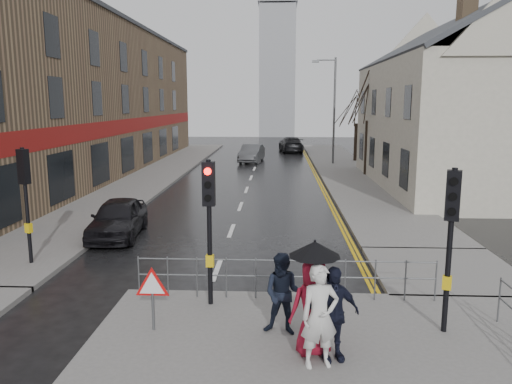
# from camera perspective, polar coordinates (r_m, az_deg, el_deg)

# --- Properties ---
(ground) EXTENTS (120.00, 120.00, 0.00)m
(ground) POSITION_cam_1_polar(r_m,az_deg,el_deg) (11.93, -6.30, -13.53)
(ground) COLOR black
(ground) RESTS_ON ground
(left_pavement) EXTENTS (4.00, 44.00, 0.14)m
(left_pavement) POSITION_cam_1_polar(r_m,az_deg,el_deg) (35.10, -11.06, 2.27)
(left_pavement) COLOR #605E5B
(left_pavement) RESTS_ON ground
(right_pavement) EXTENTS (4.00, 40.00, 0.14)m
(right_pavement) POSITION_cam_1_polar(r_m,az_deg,el_deg) (36.41, 10.05, 2.58)
(right_pavement) COLOR #605E5B
(right_pavement) RESTS_ON ground
(pavement_bridge_right) EXTENTS (4.00, 4.20, 0.14)m
(pavement_bridge_right) POSITION_cam_1_polar(r_m,az_deg,el_deg) (15.32, 20.69, -8.43)
(pavement_bridge_right) COLOR #605E5B
(pavement_bridge_right) RESTS_ON ground
(building_left_terrace) EXTENTS (8.00, 42.00, 10.00)m
(building_left_terrace) POSITION_cam_1_polar(r_m,az_deg,el_deg) (35.56, -20.50, 9.89)
(building_left_terrace) COLOR #7E6548
(building_left_terrace) RESTS_ON ground
(building_right_cream) EXTENTS (9.00, 16.40, 10.10)m
(building_right_cream) POSITION_cam_1_polar(r_m,az_deg,el_deg) (30.56, 22.48, 9.41)
(building_right_cream) COLOR beige
(building_right_cream) RESTS_ON ground
(church_tower) EXTENTS (5.00, 5.00, 18.00)m
(church_tower) POSITION_cam_1_polar(r_m,az_deg,el_deg) (72.91, 2.44, 13.49)
(church_tower) COLOR gray
(church_tower) RESTS_ON ground
(traffic_signal_near_left) EXTENTS (0.28, 0.27, 3.40)m
(traffic_signal_near_left) POSITION_cam_1_polar(r_m,az_deg,el_deg) (11.34, -5.39, -1.72)
(traffic_signal_near_left) COLOR black
(traffic_signal_near_left) RESTS_ON near_pavement
(traffic_signal_near_right) EXTENTS (0.34, 0.33, 3.40)m
(traffic_signal_near_right) POSITION_cam_1_polar(r_m,az_deg,el_deg) (10.63, 21.42, -3.19)
(traffic_signal_near_right) COLOR black
(traffic_signal_near_right) RESTS_ON near_pavement
(traffic_signal_far_left) EXTENTS (0.34, 0.33, 3.40)m
(traffic_signal_far_left) POSITION_cam_1_polar(r_m,az_deg,el_deg) (15.76, -24.88, 0.73)
(traffic_signal_far_left) COLOR black
(traffic_signal_far_left) RESTS_ON left_pavement
(guard_railing_front) EXTENTS (7.14, 0.04, 1.00)m
(guard_railing_front) POSITION_cam_1_polar(r_m,az_deg,el_deg) (12.05, 3.38, -8.86)
(guard_railing_front) COLOR #595B5E
(guard_railing_front) RESTS_ON near_pavement
(warning_sign) EXTENTS (0.80, 0.07, 1.35)m
(warning_sign) POSITION_cam_1_polar(r_m,az_deg,el_deg) (10.60, -11.78, -10.73)
(warning_sign) COLOR #595B5E
(warning_sign) RESTS_ON near_pavement
(street_lamp) EXTENTS (1.83, 0.25, 8.00)m
(street_lamp) POSITION_cam_1_polar(r_m,az_deg,el_deg) (39.00, 8.69, 9.95)
(street_lamp) COLOR #595B5E
(street_lamp) RESTS_ON right_pavement
(tree_near) EXTENTS (2.40, 2.40, 6.58)m
(tree_near) POSITION_cam_1_polar(r_m,az_deg,el_deg) (33.29, 12.73, 10.54)
(tree_near) COLOR #2F241A
(tree_near) RESTS_ON right_pavement
(tree_far) EXTENTS (2.40, 2.40, 5.64)m
(tree_far) POSITION_cam_1_polar(r_m,az_deg,el_deg) (41.27, 11.44, 9.48)
(tree_far) COLOR #2F241A
(tree_far) RESTS_ON right_pavement
(pedestrian_a) EXTENTS (0.77, 0.60, 1.88)m
(pedestrian_a) POSITION_cam_1_polar(r_m,az_deg,el_deg) (9.11, 7.29, -13.91)
(pedestrian_a) COLOR silver
(pedestrian_a) RESTS_ON near_pavement
(pedestrian_b) EXTENTS (0.92, 0.78, 1.68)m
(pedestrian_b) POSITION_cam_1_polar(r_m,az_deg,el_deg) (10.28, 3.15, -11.57)
(pedestrian_b) COLOR black
(pedestrian_b) RESTS_ON near_pavement
(pedestrian_with_umbrella) EXTENTS (1.01, 0.96, 2.18)m
(pedestrian_with_umbrella) POSITION_cam_1_polar(r_m,az_deg,el_deg) (9.44, 6.62, -11.60)
(pedestrian_with_umbrella) COLOR maroon
(pedestrian_with_umbrella) RESTS_ON near_pavement
(pedestrian_d) EXTENTS (1.11, 0.69, 1.77)m
(pedestrian_d) POSITION_cam_1_polar(r_m,az_deg,el_deg) (9.39, 8.66, -13.56)
(pedestrian_d) COLOR black
(pedestrian_d) RESTS_ON near_pavement
(car_parked) EXTENTS (1.95, 4.17, 1.38)m
(car_parked) POSITION_cam_1_polar(r_m,az_deg,el_deg) (18.64, -15.50, -2.88)
(car_parked) COLOR black
(car_parked) RESTS_ON ground
(car_mid) EXTENTS (2.07, 4.51, 1.43)m
(car_mid) POSITION_cam_1_polar(r_m,az_deg,el_deg) (40.69, -0.51, 4.44)
(car_mid) COLOR #434447
(car_mid) RESTS_ON ground
(car_far) EXTENTS (2.49, 5.30, 1.50)m
(car_far) POSITION_cam_1_polar(r_m,az_deg,el_deg) (49.27, 4.01, 5.46)
(car_far) COLOR black
(car_far) RESTS_ON ground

